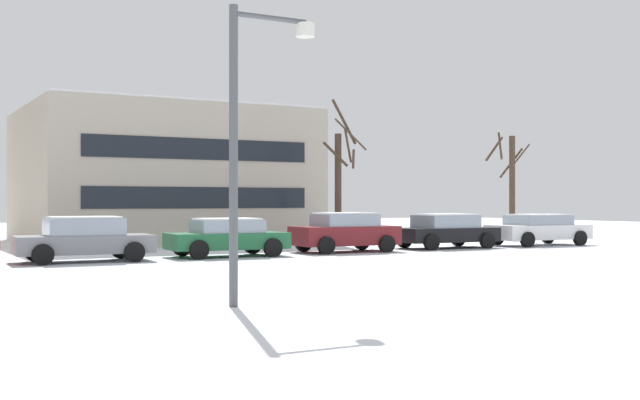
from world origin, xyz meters
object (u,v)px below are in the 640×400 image
parked_car_gray (84,239)px  parked_car_black (445,231)px  street_lamp (249,122)px  parked_car_maroon (345,232)px  parked_car_green (227,237)px  parked_car_white (538,229)px

parked_car_gray → parked_car_black: bearing=0.9°
street_lamp → parked_car_black: 19.07m
parked_car_gray → parked_car_maroon: size_ratio=1.07×
parked_car_green → parked_car_white: bearing=-0.2°
parked_car_maroon → parked_car_white: bearing=-1.2°
parked_car_white → street_lamp: bearing=-147.7°
parked_car_gray → parked_car_maroon: (9.64, 0.14, 0.03)m
parked_car_black → parked_car_maroon: bearing=-179.0°
parked_car_green → parked_car_white: 14.46m
street_lamp → parked_car_black: street_lamp is taller
street_lamp → parked_car_maroon: size_ratio=1.37×
parked_car_black → parked_car_white: 4.83m
street_lamp → parked_car_white: size_ratio=1.19×
street_lamp → parked_car_maroon: street_lamp is taller
parked_car_green → parked_car_white: size_ratio=0.90×
parked_car_black → parked_car_white: (4.82, -0.29, -0.01)m
parked_car_gray → parked_car_white: bearing=-0.2°
parked_car_green → parked_car_black: 9.65m
parked_car_green → parked_car_maroon: bearing=2.0°
parked_car_black → parked_car_gray: bearing=-179.1°
parked_car_green → parked_car_white: parked_car_white is taller
parked_car_maroon → parked_car_black: (4.82, 0.08, -0.04)m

